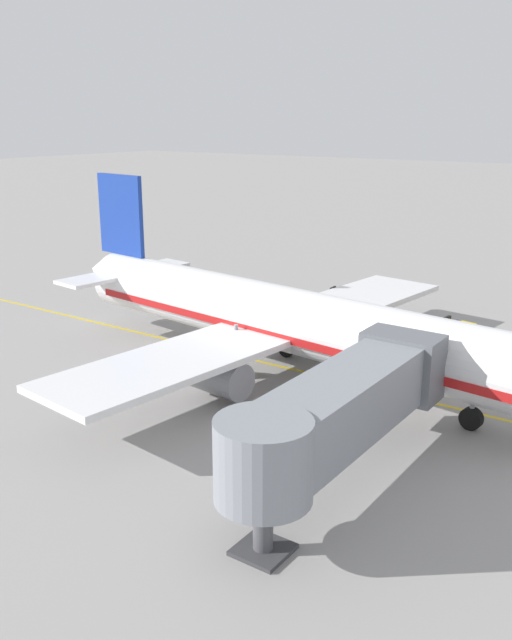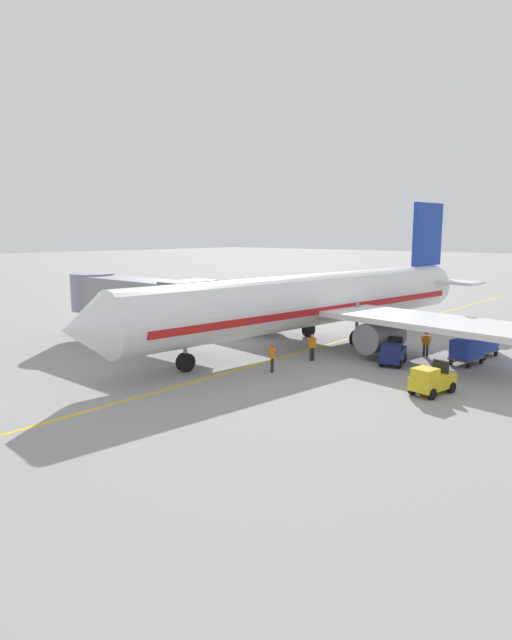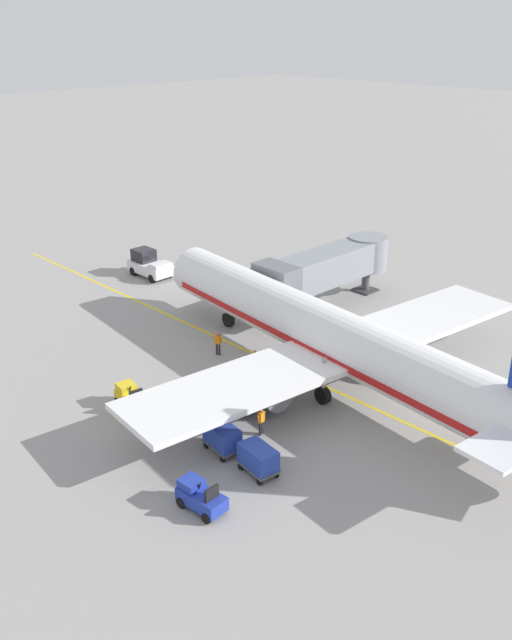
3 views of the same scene
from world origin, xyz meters
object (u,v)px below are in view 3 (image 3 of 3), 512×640
(jet_bridge, at_px, (327,267))
(baggage_cart_second_in_train, at_px, (258,458))
(baggage_tug_trailing, at_px, (131,398))
(ground_crew_loader, at_px, (261,420))
(pushback_tractor, at_px, (150,265))
(baggage_tug_lead, at_px, (231,399))
(baggage_tug_spare, at_px, (200,497))
(baggage_cart_front, at_px, (222,437))
(parked_airliner, at_px, (333,338))
(ground_crew_wing_walker, at_px, (218,342))
(ground_crew_marshaller, at_px, (255,360))

(jet_bridge, bearing_deg, baggage_cart_second_in_train, -147.74)
(baggage_tug_trailing, bearing_deg, ground_crew_loader, -64.43)
(pushback_tractor, xyz_separation_m, baggage_cart_second_in_train, (-14.20, -28.89, -0.15))
(baggage_tug_lead, relative_size, baggage_cart_second_in_train, 0.92)
(jet_bridge, height_order, pushback_tractor, jet_bridge)
(pushback_tractor, height_order, baggage_tug_spare, pushback_tractor)
(baggage_tug_trailing, bearing_deg, baggage_tug_spare, -106.86)
(jet_bridge, relative_size, baggage_tug_trailing, 5.20)
(baggage_tug_lead, height_order, baggage_cart_front, baggage_tug_lead)
(parked_airliner, bearing_deg, ground_crew_loader, -170.01)
(ground_crew_loader, bearing_deg, baggage_tug_trailing, 115.57)
(parked_airliner, xyz_separation_m, baggage_cart_second_in_train, (-10.42, -3.91, -2.24))
(pushback_tractor, bearing_deg, baggage_tug_spare, -122.11)
(jet_bridge, xyz_separation_m, baggage_tug_trailing, (-21.01, -2.57, -2.74))
(pushback_tractor, relative_size, ground_crew_wing_walker, 2.62)
(pushback_tractor, relative_size, ground_crew_loader, 2.62)
(ground_crew_loader, bearing_deg, pushback_tractor, 66.44)
(baggage_tug_trailing, relative_size, baggage_cart_second_in_train, 0.90)
(baggage_cart_second_in_train, relative_size, ground_crew_loader, 1.75)
(baggage_cart_front, bearing_deg, parked_airliner, 6.06)
(jet_bridge, height_order, ground_crew_marshaller, jet_bridge)
(baggage_cart_second_in_train, bearing_deg, ground_crew_wing_walker, 57.10)
(baggage_tug_trailing, xyz_separation_m, ground_crew_wing_walker, (8.72, 1.96, 0.24))
(parked_airliner, distance_m, ground_crew_wing_walker, 8.86)
(parked_airliner, xyz_separation_m, baggage_tug_trailing, (-11.32, 6.22, -2.47))
(parked_airliner, xyz_separation_m, jet_bridge, (9.69, 8.79, 0.27))
(pushback_tractor, relative_size, baggage_tug_trailing, 1.66)
(baggage_tug_spare, distance_m, baggage_cart_front, 4.97)
(baggage_tug_spare, xyz_separation_m, baggage_cart_second_in_train, (4.01, 0.13, 0.24))
(parked_airliner, distance_m, ground_crew_marshaller, 5.59)
(baggage_cart_second_in_train, bearing_deg, baggage_tug_spare, -178.09)
(ground_crew_loader, bearing_deg, ground_crew_marshaller, 48.85)
(ground_crew_wing_walker, bearing_deg, baggage_cart_front, -130.12)
(jet_bridge, bearing_deg, pushback_tractor, 110.03)
(baggage_tug_lead, bearing_deg, ground_crew_wing_walker, 54.49)
(baggage_tug_trailing, relative_size, baggage_cart_front, 0.90)
(baggage_tug_trailing, bearing_deg, baggage_cart_second_in_train, -84.89)
(pushback_tractor, relative_size, baggage_cart_front, 1.49)
(ground_crew_loader, bearing_deg, baggage_tug_spare, -158.27)
(baggage_cart_front, distance_m, baggage_cart_second_in_train, 2.80)
(baggage_tug_lead, distance_m, ground_crew_marshaller, 4.96)
(pushback_tractor, distance_m, baggage_tug_trailing, 24.09)
(baggage_cart_front, distance_m, ground_crew_loader, 2.74)
(jet_bridge, xyz_separation_m, ground_crew_marshaller, (-12.40, -4.44, -2.50))
(jet_bridge, relative_size, baggage_cart_front, 4.66)
(baggage_tug_lead, relative_size, ground_crew_wing_walker, 1.62)
(baggage_cart_second_in_train, relative_size, ground_crew_wing_walker, 1.75)
(ground_crew_wing_walker, bearing_deg, baggage_tug_spare, -134.08)
(baggage_tug_spare, height_order, baggage_cart_second_in_train, baggage_tug_spare)
(jet_bridge, height_order, ground_crew_loader, jet_bridge)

